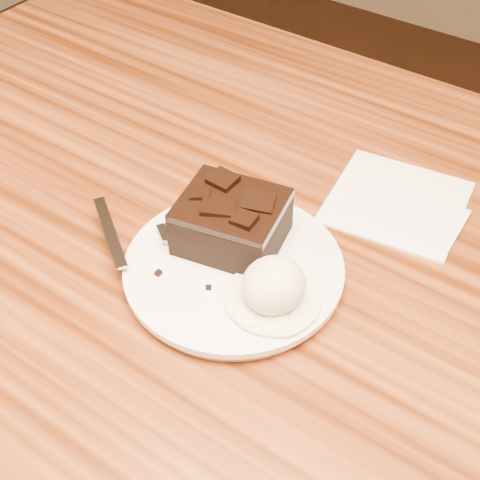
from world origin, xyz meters
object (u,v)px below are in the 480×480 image
Objects in this scene: plate at (234,271)px; spoon at (178,235)px; dining_table at (251,448)px; ice_cream_scoop at (274,285)px; brownie at (232,224)px; napkin at (397,201)px.

spoon is at bearing -177.75° from plate.
dining_table is 20.63× the size of ice_cream_scoop.
plate is 2.19× the size of brownie.
napkin reaches higher than dining_table.
spoon is 0.23m from napkin.
brownie is at bearing 151.75° from ice_cream_scoop.
ice_cream_scoop is 0.12m from spoon.
plate is 0.06m from ice_cream_scoop.
dining_table is at bearing 33.29° from brownie.
ice_cream_scoop reaches higher than plate.
ice_cream_scoop is (0.05, -0.01, 0.03)m from plate.
dining_table is 0.41m from napkin.
plate is 1.52× the size of napkin.
napkin is at bearing 82.70° from ice_cream_scoop.
dining_table is 5.92× the size of plate.
plate is (0.00, -0.04, 0.38)m from dining_table.
ice_cream_scoop is (0.07, -0.04, -0.00)m from brownie.
plate is 3.48× the size of ice_cream_scoop.
brownie is (-0.02, -0.01, 0.41)m from dining_table.
dining_table is 0.39m from plate.
dining_table is at bearing 91.29° from plate.
brownie is 0.08m from ice_cream_scoop.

